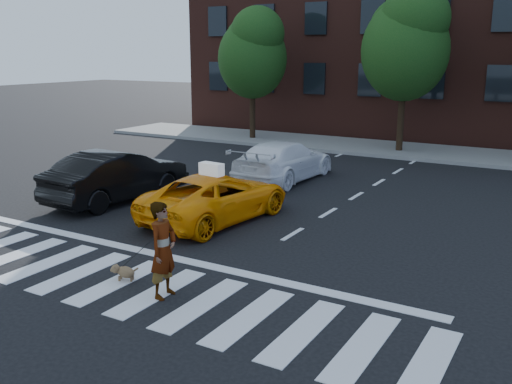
% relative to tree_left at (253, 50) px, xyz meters
% --- Properties ---
extents(ground, '(120.00, 120.00, 0.00)m').
position_rel_tree_left_xyz_m(ground, '(6.97, -17.00, -4.44)').
color(ground, black).
rests_on(ground, ground).
extents(crosswalk, '(13.00, 2.40, 0.01)m').
position_rel_tree_left_xyz_m(crosswalk, '(6.97, -17.00, -4.43)').
color(crosswalk, silver).
rests_on(crosswalk, ground).
extents(stop_line, '(12.00, 0.30, 0.01)m').
position_rel_tree_left_xyz_m(stop_line, '(6.97, -15.40, -4.43)').
color(stop_line, silver).
rests_on(stop_line, ground).
extents(sidewalk_far, '(30.00, 4.00, 0.15)m').
position_rel_tree_left_xyz_m(sidewalk_far, '(6.97, 0.50, -4.37)').
color(sidewalk_far, slate).
rests_on(sidewalk_far, ground).
extents(building, '(26.00, 10.00, 12.00)m').
position_rel_tree_left_xyz_m(building, '(6.97, 8.00, 1.56)').
color(building, '#4E241C').
rests_on(building, ground).
extents(tree_left, '(3.39, 3.38, 6.50)m').
position_rel_tree_left_xyz_m(tree_left, '(0.00, 0.00, 0.00)').
color(tree_left, black).
rests_on(tree_left, ground).
extents(tree_mid, '(3.69, 3.69, 7.10)m').
position_rel_tree_left_xyz_m(tree_mid, '(7.50, -0.00, 0.41)').
color(tree_mid, black).
rests_on(tree_mid, ground).
extents(taxi, '(2.57, 4.73, 1.26)m').
position_rel_tree_left_xyz_m(taxi, '(6.25, -12.49, -3.81)').
color(taxi, '#FF9305').
rests_on(taxi, ground).
extents(black_sedan, '(1.91, 4.73, 1.53)m').
position_rel_tree_left_xyz_m(black_sedan, '(2.55, -12.30, -3.68)').
color(black_sedan, black).
rests_on(black_sedan, ground).
extents(white_suv, '(2.00, 4.81, 1.39)m').
position_rel_tree_left_xyz_m(white_suv, '(5.57, -7.34, -3.74)').
color(white_suv, white).
rests_on(white_suv, ground).
extents(woman, '(0.47, 0.68, 1.80)m').
position_rel_tree_left_xyz_m(woman, '(8.18, -17.04, -3.54)').
color(woman, '#999999').
rests_on(woman, ground).
extents(dog, '(0.55, 0.37, 0.33)m').
position_rel_tree_left_xyz_m(dog, '(7.02, -16.88, -4.25)').
color(dog, olive).
rests_on(dog, ground).
extents(taxi_sign, '(0.68, 0.35, 0.32)m').
position_rel_tree_left_xyz_m(taxi_sign, '(6.25, -12.69, -3.02)').
color(taxi_sign, white).
rests_on(taxi_sign, taxi).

